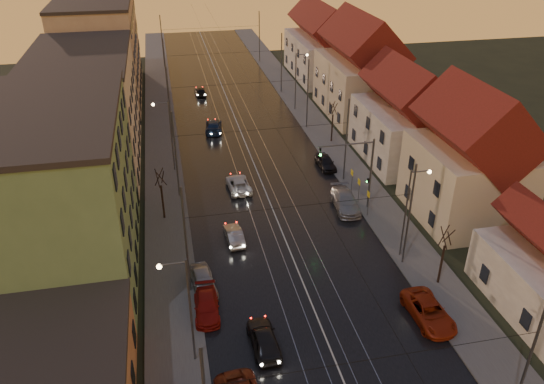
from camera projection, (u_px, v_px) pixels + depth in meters
ground at (335, 362)px, 34.02m from camera, size 160.00×160.00×0.00m
road at (240, 130)px, 68.30m from camera, size 16.00×120.00×0.04m
sidewalk_left at (161, 136)px, 66.48m from camera, size 4.00×120.00×0.15m
sidewalk_right at (315, 124)px, 70.07m from camera, size 4.00×120.00×0.15m
tram_rail_0 at (223, 131)px, 67.89m from camera, size 0.06×120.00×0.03m
tram_rail_1 at (234, 130)px, 68.15m from camera, size 0.06×120.00×0.03m
tram_rail_2 at (246, 130)px, 68.43m from camera, size 0.06×120.00×0.03m
tram_rail_3 at (257, 129)px, 68.68m from camera, size 0.06×120.00×0.03m
apartment_left_1 at (60, 197)px, 39.74m from camera, size 10.00×18.00×13.00m
apartment_left_2 at (87, 112)px, 57.13m from camera, size 10.00×20.00×12.00m
apartment_left_3 at (101, 49)px, 77.23m from camera, size 10.00×24.00×14.00m
house_right_1 at (469, 163)px, 47.30m from camera, size 8.67×10.20×10.80m
house_right_2 at (407, 120)px, 58.84m from camera, size 9.18×12.24×9.20m
house_right_3 at (360, 72)px, 71.14m from camera, size 9.18×14.28×11.50m
house_right_4 at (322, 46)px, 86.94m from camera, size 9.18×16.32×10.00m
catenary_pole_r_0 at (529, 360)px, 28.25m from camera, size 0.16×0.16×9.00m
catenary_pole_l_1 at (186, 242)px, 38.02m from camera, size 0.16×0.16×9.00m
catenary_pole_r_1 at (409, 216)px, 41.11m from camera, size 0.16×0.16×9.00m
catenary_pole_l_2 at (176, 156)px, 50.88m from camera, size 0.16×0.16×9.00m
catenary_pole_r_2 at (346, 141)px, 53.97m from camera, size 0.16×0.16×9.00m
catenary_pole_l_3 at (170, 104)px, 63.74m from camera, size 0.16×0.16×9.00m
catenary_pole_r_3 at (308, 95)px, 66.83m from camera, size 0.16×0.16×9.00m
catenary_pole_l_4 at (166, 70)px, 76.60m from camera, size 0.16×0.16×9.00m
catenary_pole_r_4 at (281, 64)px, 79.69m from camera, size 0.16×0.16×9.00m
catenary_pole_l_5 at (162, 42)px, 92.03m from camera, size 0.16×0.16×9.00m
catenary_pole_r_5 at (259, 37)px, 95.12m from camera, size 0.16×0.16×9.00m
street_lamp_0 at (185, 302)px, 31.74m from camera, size 1.75×0.32×8.00m
street_lamp_1 at (410, 205)px, 41.87m from camera, size 1.75×0.32×8.00m
street_lamp_2 at (168, 129)px, 55.75m from camera, size 1.75×0.32×8.00m
street_lamp_3 at (298, 76)px, 72.74m from camera, size 1.75×0.32×8.00m
traffic_light_mast at (361, 166)px, 48.67m from camera, size 5.30×0.32×7.20m
bare_tree_0 at (162, 195)px, 48.14m from camera, size 1.09×1.09×5.11m
bare_tree_1 at (443, 257)px, 39.80m from camera, size 1.09×1.09×5.11m
bare_tree_2 at (332, 123)px, 63.84m from camera, size 1.09×1.09×5.11m
driving_car_0 at (264, 339)px, 34.79m from camera, size 1.90×4.38×1.47m
driving_car_1 at (234, 235)px, 45.80m from camera, size 1.53×3.88×1.26m
driving_car_2 at (238, 184)px, 54.02m from camera, size 2.36×4.71×1.28m
driving_car_3 at (214, 126)px, 67.66m from camera, size 2.64×5.20×1.45m
driving_car_4 at (200, 91)px, 80.28m from camera, size 1.64×3.80×1.28m
parked_left_2 at (207, 306)px, 37.81m from camera, size 1.98×4.41×1.26m
parked_left_3 at (203, 281)px, 40.09m from camera, size 2.11×4.40×1.45m
parked_right_0 at (429, 312)px, 37.16m from camera, size 2.47×5.09×1.40m
parked_right_1 at (345, 201)px, 50.67m from camera, size 2.54×5.40×1.52m
parked_right_2 at (326, 162)px, 58.45m from camera, size 1.75×4.05×1.36m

